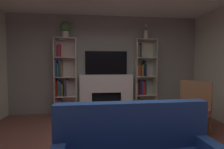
% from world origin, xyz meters
% --- Properties ---
extents(wall_back_accent, '(5.50, 0.06, 2.77)m').
position_xyz_m(wall_back_accent, '(0.00, 2.64, 1.39)').
color(wall_back_accent, gray).
rests_on(wall_back_accent, ground_plane).
extents(fireplace, '(1.59, 0.51, 1.10)m').
position_xyz_m(fireplace, '(0.00, 2.51, 0.58)').
color(fireplace, white).
rests_on(fireplace, ground_plane).
extents(tv, '(1.19, 0.06, 0.66)m').
position_xyz_m(tv, '(0.00, 2.58, 1.44)').
color(tv, black).
rests_on(tv, fireplace).
extents(bookshelf_left, '(0.59, 0.32, 2.10)m').
position_xyz_m(bookshelf_left, '(-1.18, 2.49, 0.96)').
color(bookshelf_left, silver).
rests_on(bookshelf_left, ground_plane).
extents(bookshelf_right, '(0.59, 0.33, 2.10)m').
position_xyz_m(bookshelf_right, '(1.05, 2.49, 1.01)').
color(bookshelf_right, beige).
rests_on(bookshelf_right, ground_plane).
extents(potted_plant, '(0.29, 0.29, 0.44)m').
position_xyz_m(potted_plant, '(-1.11, 2.46, 2.35)').
color(potted_plant, beige).
rests_on(potted_plant, bookshelf_left).
extents(vase_with_flowers, '(0.12, 0.12, 0.42)m').
position_xyz_m(vase_with_flowers, '(1.11, 2.46, 2.24)').
color(vase_with_flowers, silver).
rests_on(vase_with_flowers, bookshelf_right).
extents(armchair, '(0.82, 0.83, 1.05)m').
position_xyz_m(armchair, '(1.60, 0.92, 0.53)').
color(armchair, brown).
rests_on(armchair, ground_plane).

